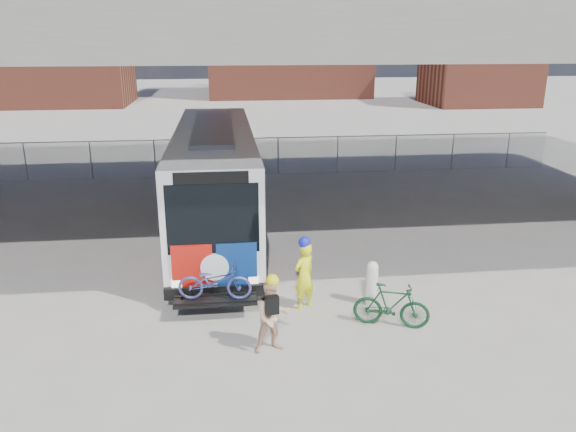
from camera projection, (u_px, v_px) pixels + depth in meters
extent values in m
plane|color=#9E9991|center=(285.00, 268.00, 16.61)|extent=(160.00, 160.00, 0.00)
cube|color=silver|center=(215.00, 176.00, 19.32)|extent=(2.55, 12.00, 3.20)
cube|color=black|center=(215.00, 155.00, 19.60)|extent=(2.61, 11.00, 1.28)
cube|color=black|center=(213.00, 219.00, 13.58)|extent=(2.24, 0.12, 1.76)
cube|color=black|center=(211.00, 177.00, 13.26)|extent=(1.78, 0.12, 0.30)
cube|color=black|center=(216.00, 291.00, 14.05)|extent=(2.55, 0.20, 0.30)
cube|color=#AF150D|center=(192.00, 268.00, 13.82)|extent=(1.00, 0.08, 1.20)
cube|color=navy|center=(237.00, 266.00, 13.94)|extent=(1.00, 0.08, 1.20)
cylinder|color=silver|center=(215.00, 267.00, 13.87)|extent=(0.70, 0.06, 0.70)
cube|color=gray|center=(213.00, 128.00, 18.81)|extent=(1.28, 7.20, 0.14)
cube|color=black|center=(216.00, 300.00, 13.58)|extent=(2.00, 0.70, 0.06)
cylinder|color=black|center=(174.00, 266.00, 15.47)|extent=(0.30, 1.00, 1.00)
cylinder|color=black|center=(257.00, 262.00, 15.73)|extent=(0.30, 1.00, 1.00)
cylinder|color=black|center=(190.00, 187.00, 23.61)|extent=(0.30, 1.00, 1.00)
cylinder|color=black|center=(245.00, 186.00, 23.86)|extent=(0.30, 1.00, 1.00)
cube|color=#AF150D|center=(168.00, 232.00, 15.78)|extent=(0.06, 2.60, 1.70)
cube|color=navy|center=(173.00, 215.00, 17.29)|extent=(0.06, 1.40, 1.70)
cube|color=#AF150D|center=(261.00, 228.00, 16.07)|extent=(0.06, 2.60, 1.70)
cube|color=navy|center=(257.00, 212.00, 17.58)|extent=(0.06, 1.40, 1.70)
imported|color=#424E93|center=(215.00, 281.00, 13.43)|extent=(1.83, 0.82, 0.93)
cube|color=#605E59|center=(271.00, 30.00, 18.34)|extent=(40.00, 16.00, 1.50)
cube|color=#605E59|center=(271.00, 4.00, 18.10)|extent=(40.00, 0.60, 0.80)
cylinder|color=gray|center=(3.00, 163.00, 26.37)|extent=(0.06, 0.06, 1.80)
cylinder|color=gray|center=(91.00, 160.00, 26.81)|extent=(0.06, 0.06, 1.80)
cylinder|color=gray|center=(176.00, 158.00, 27.25)|extent=(0.06, 0.06, 1.80)
cylinder|color=gray|center=(258.00, 157.00, 27.69)|extent=(0.06, 0.06, 1.80)
cylinder|color=gray|center=(338.00, 155.00, 28.13)|extent=(0.06, 0.06, 1.80)
cylinder|color=gray|center=(415.00, 153.00, 28.57)|extent=(0.06, 0.06, 1.80)
cylinder|color=gray|center=(489.00, 151.00, 29.01)|extent=(0.06, 0.06, 1.80)
plane|color=gray|center=(258.00, 157.00, 27.69)|extent=(30.00, 0.00, 30.00)
cube|color=gray|center=(258.00, 138.00, 27.41)|extent=(30.00, 0.05, 0.04)
cube|color=brown|center=(55.00, 53.00, 55.69)|extent=(14.00, 10.00, 10.00)
cube|color=brown|center=(287.00, 42.00, 64.65)|extent=(18.00, 12.00, 12.00)
cube|color=brown|center=(480.00, 64.00, 55.89)|extent=(10.00, 8.00, 8.00)
cylinder|color=silver|center=(371.00, 286.00, 14.23)|extent=(0.30, 0.30, 1.02)
sphere|color=silver|center=(372.00, 267.00, 14.08)|extent=(0.30, 0.30, 0.30)
imported|color=#F5FF1A|center=(304.00, 276.00, 13.93)|extent=(0.75, 0.71, 1.73)
sphere|color=#181ECC|center=(304.00, 242.00, 13.66)|extent=(0.30, 0.30, 0.30)
imported|color=#DEB18E|center=(273.00, 316.00, 12.00)|extent=(0.91, 0.77, 1.64)
sphere|color=yellow|center=(272.00, 280.00, 11.74)|extent=(0.28, 0.28, 0.28)
cube|color=black|center=(272.00, 305.00, 11.70)|extent=(0.31, 0.21, 0.40)
imported|color=#143F22|center=(391.00, 305.00, 13.12)|extent=(1.85, 1.07, 1.07)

